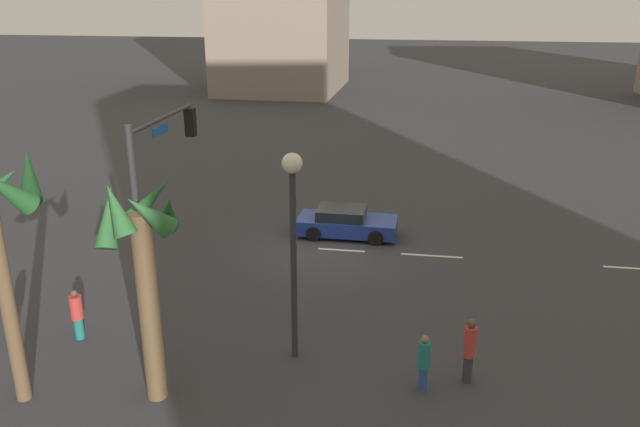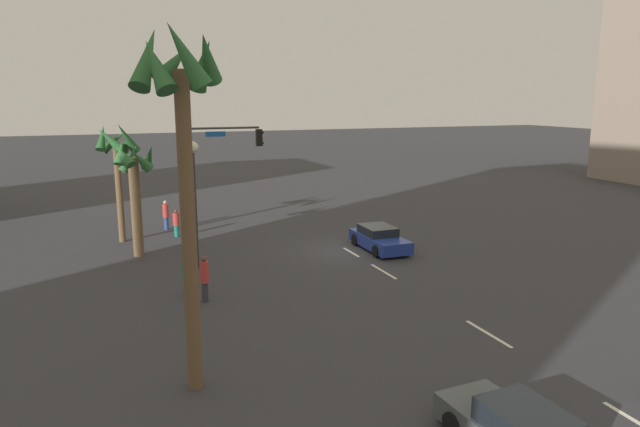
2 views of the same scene
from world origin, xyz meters
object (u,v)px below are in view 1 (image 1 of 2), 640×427
pedestrian_2 (77,314)px  palm_tree_0 (143,252)px  pedestrian_0 (7,310)px  pedestrian_1 (469,349)px  streetlamp (293,219)px  car_2 (346,223)px  traffic_signal (158,186)px  pedestrian_3 (424,361)px

pedestrian_2 → palm_tree_0: size_ratio=0.27×
pedestrian_0 → pedestrian_1: 13.67m
pedestrian_1 → palm_tree_0: palm_tree_0 is taller
pedestrian_1 → palm_tree_0: (8.13, 1.93, 3.10)m
pedestrian_0 → streetlamp: bearing=-177.2°
car_2 → traffic_signal: traffic_signal is taller
pedestrian_3 → palm_tree_0: 7.78m
pedestrian_2 → palm_tree_0: 5.35m
traffic_signal → pedestrian_1: (-9.35, 2.05, -3.49)m
traffic_signal → pedestrian_3: size_ratio=4.08×
pedestrian_3 → palm_tree_0: (6.93, 1.38, 3.26)m
pedestrian_1 → car_2: bearing=-66.0°
pedestrian_1 → pedestrian_0: bearing=-0.4°
car_2 → traffic_signal: bearing=60.0°
streetlamp → pedestrian_0: bearing=2.8°
pedestrian_2 → car_2: bearing=-125.5°
pedestrian_3 → pedestrian_0: bearing=-3.0°
pedestrian_0 → pedestrian_3: pedestrian_0 is taller
traffic_signal → pedestrian_3: traffic_signal is taller
streetlamp → pedestrian_3: streetlamp is taller
car_2 → streetlamp: (0.31, 9.77, 3.69)m
traffic_signal → pedestrian_3: 9.30m
traffic_signal → pedestrian_2: bearing=35.2°
traffic_signal → palm_tree_0: 4.18m
traffic_signal → palm_tree_0: traffic_signal is taller
traffic_signal → pedestrian_0: size_ratio=3.63×
pedestrian_3 → streetlamp: bearing=-16.2°
palm_tree_0 → pedestrian_2: bearing=-34.4°
pedestrian_1 → palm_tree_0: bearing=13.4°
pedestrian_1 → pedestrian_3: bearing=24.6°
car_2 → pedestrian_2: size_ratio=2.63×
streetlamp → pedestrian_0: (8.78, 0.42, -3.31)m
traffic_signal → streetlamp: size_ratio=1.10×
pedestrian_1 → pedestrian_3: (1.20, 0.55, -0.16)m
streetlamp → palm_tree_0: size_ratio=1.01×
traffic_signal → palm_tree_0: bearing=107.0°
traffic_signal → pedestrian_1: size_ratio=3.49×
streetlamp → pedestrian_2: size_ratio=3.75×
pedestrian_1 → pedestrian_2: size_ratio=1.18×
pedestrian_3 → car_2: bearing=-72.6°
pedestrian_2 → pedestrian_3: bearing=174.5°
traffic_signal → pedestrian_1: 10.19m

